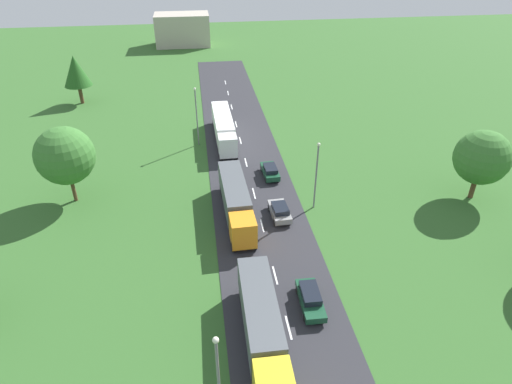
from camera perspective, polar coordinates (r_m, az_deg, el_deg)
name	(u,v)px	position (r m, az deg, el deg)	size (l,w,h in m)	color
road	(272,264)	(41.62, 2.11, -9.37)	(10.00, 140.00, 0.06)	#2B2B30
lane_marking_centre	(281,297)	(38.52, 3.23, -13.50)	(0.16, 119.94, 0.01)	white
truck_lead	(262,326)	(33.63, 0.82, -17.00)	(2.60, 12.27, 3.54)	yellow
truck_second	(236,200)	(46.75, -2.63, -1.04)	(2.85, 12.89, 3.50)	orange
truck_third	(224,127)	(64.12, -4.23, 8.43)	(2.67, 13.97, 3.41)	white
car_second	(310,298)	(37.58, 7.08, -13.54)	(1.85, 4.63, 1.48)	#19472D
car_third	(280,211)	(47.25, 3.10, -2.47)	(2.02, 4.21, 1.48)	gray
car_fourth	(270,171)	(54.76, 1.84, 2.76)	(1.91, 4.29, 1.48)	#19472D
lamppost_second	(316,173)	(47.41, 7.85, 2.52)	(0.36, 0.36, 7.95)	slate
lamppost_third	(197,114)	(62.08, -7.73, 10.04)	(0.36, 0.36, 8.38)	slate
tree_maple	(482,158)	(54.55, 27.31, 4.00)	(6.10, 6.10, 8.23)	#513823
tree_elm	(76,71)	(82.92, -22.37, 14.32)	(4.61, 4.61, 8.25)	#513823
tree_lime	(65,156)	(51.93, -23.58, 4.34)	(6.39, 6.39, 8.94)	#513823
distant_building	(183,30)	(119.99, -9.53, 20.08)	(13.45, 8.20, 7.63)	#B2A899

